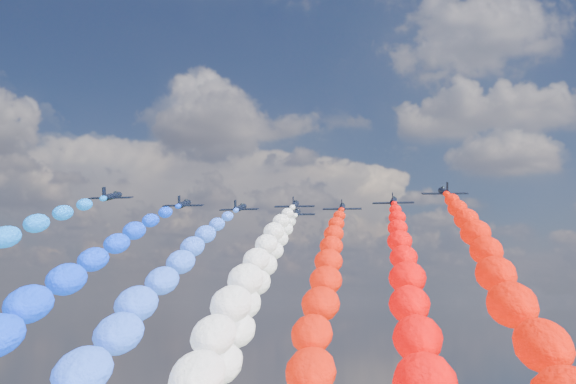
# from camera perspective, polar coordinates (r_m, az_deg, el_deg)

# --- Properties ---
(jet_0) EXTENTS (8.46, 11.41, 4.75)m
(jet_0) POSITION_cam_1_polar(r_m,az_deg,el_deg) (147.95, -13.00, -0.32)
(jet_0) COLOR black
(jet_1) EXTENTS (8.20, 11.22, 4.75)m
(jet_1) POSITION_cam_1_polar(r_m,az_deg,el_deg) (156.98, -7.77, -0.90)
(jet_1) COLOR black
(trail_1) EXTENTS (5.93, 123.02, 45.18)m
(trail_1) POSITION_cam_1_polar(r_m,az_deg,el_deg) (95.94, -17.43, -8.34)
(trail_1) COLOR #0A38FF
(jet_2) EXTENTS (8.88, 11.70, 4.75)m
(jet_2) POSITION_cam_1_polar(r_m,az_deg,el_deg) (162.34, -3.61, -1.20)
(jet_2) COLOR black
(trail_2) EXTENTS (5.93, 123.02, 45.18)m
(trail_2) POSITION_cam_1_polar(r_m,az_deg,el_deg) (99.70, -10.19, -8.57)
(trail_2) COLOR blue
(jet_3) EXTENTS (8.40, 11.37, 4.75)m
(jet_3) POSITION_cam_1_polar(r_m,az_deg,el_deg) (156.98, 0.51, -0.97)
(jet_3) COLOR black
(trail_3) EXTENTS (5.93, 123.02, 45.18)m
(trail_3) POSITION_cam_1_polar(r_m,az_deg,el_deg) (93.26, -3.62, -8.71)
(trail_3) COLOR white
(jet_4) EXTENTS (8.57, 11.49, 4.75)m
(jet_4) POSITION_cam_1_polar(r_m,az_deg,el_deg) (171.23, 0.67, -1.58)
(jet_4) COLOR black
(trail_4) EXTENTS (5.93, 123.02, 45.18)m
(trail_4) POSITION_cam_1_polar(r_m,az_deg,el_deg) (107.55, -2.81, -8.65)
(trail_4) COLOR silver
(jet_5) EXTENTS (8.39, 11.36, 4.75)m
(jet_5) POSITION_cam_1_polar(r_m,az_deg,el_deg) (161.57, 4.06, -1.16)
(jet_5) COLOR black
(trail_5) EXTENTS (5.93, 123.02, 45.18)m
(trail_5) POSITION_cam_1_polar(r_m,az_deg,el_deg) (97.39, 2.52, -8.70)
(trail_5) COLOR red
(jet_6) EXTENTS (8.82, 11.66, 4.75)m
(jet_6) POSITION_cam_1_polar(r_m,az_deg,el_deg) (152.77, 7.87, -0.69)
(jet_6) COLOR black
(trail_6) EXTENTS (5.93, 123.02, 45.18)m
(trail_6) POSITION_cam_1_polar(r_m,az_deg,el_deg) (88.45, 9.00, -8.66)
(trail_6) COLOR #F50404
(jet_7) EXTENTS (8.75, 11.62, 4.75)m
(jet_7) POSITION_cam_1_polar(r_m,az_deg,el_deg) (141.27, 11.57, 0.01)
(jet_7) COLOR black
(trail_7) EXTENTS (5.93, 123.02, 45.18)m
(trail_7) POSITION_cam_1_polar(r_m,az_deg,el_deg) (77.28, 16.03, -8.52)
(trail_7) COLOR red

